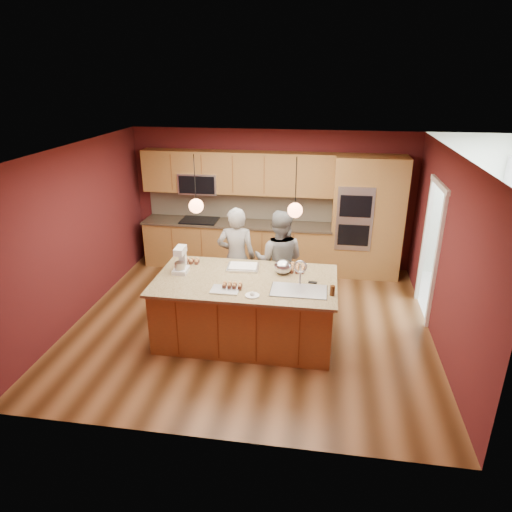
% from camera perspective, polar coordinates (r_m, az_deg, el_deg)
% --- Properties ---
extents(floor, '(5.50, 5.50, 0.00)m').
position_cam_1_polar(floor, '(7.31, -0.61, -8.32)').
color(floor, '#452711').
rests_on(floor, ground).
extents(ceiling, '(5.50, 5.50, 0.00)m').
position_cam_1_polar(ceiling, '(6.38, -0.71, 13.08)').
color(ceiling, silver).
rests_on(ceiling, ground).
extents(wall_back, '(5.50, 0.00, 5.50)m').
position_cam_1_polar(wall_back, '(9.09, 1.94, 7.09)').
color(wall_back, '#501719').
rests_on(wall_back, ground).
extents(wall_front, '(5.50, 0.00, 5.50)m').
position_cam_1_polar(wall_front, '(4.52, -5.92, -9.38)').
color(wall_front, '#501719').
rests_on(wall_front, ground).
extents(wall_left, '(0.00, 5.00, 5.00)m').
position_cam_1_polar(wall_left, '(7.65, -21.45, 2.63)').
color(wall_left, '#501719').
rests_on(wall_left, ground).
extents(wall_right, '(0.00, 5.00, 5.00)m').
position_cam_1_polar(wall_right, '(6.86, 22.63, 0.29)').
color(wall_right, '#501719').
rests_on(wall_right, ground).
extents(cabinet_run, '(3.74, 0.64, 2.30)m').
position_cam_1_polar(cabinet_run, '(9.05, -2.57, 4.61)').
color(cabinet_run, olive).
rests_on(cabinet_run, floor).
extents(oven_column, '(1.30, 0.62, 2.30)m').
position_cam_1_polar(oven_column, '(8.83, 13.70, 4.67)').
color(oven_column, olive).
rests_on(oven_column, floor).
extents(doorway_trim, '(0.08, 1.11, 2.20)m').
position_cam_1_polar(doorway_trim, '(7.69, 20.90, 0.41)').
color(doorway_trim, white).
rests_on(doorway_trim, wall_right).
extents(pendant_left, '(0.20, 0.20, 0.80)m').
position_cam_1_polar(pendant_left, '(6.29, -7.49, 6.26)').
color(pendant_left, black).
rests_on(pendant_left, ceiling).
extents(pendant_right, '(0.20, 0.20, 0.80)m').
position_cam_1_polar(pendant_right, '(6.06, 4.90, 5.76)').
color(pendant_right, black).
rests_on(pendant_right, ceiling).
extents(island, '(2.59, 1.45, 1.33)m').
position_cam_1_polar(island, '(6.71, -1.16, -6.53)').
color(island, olive).
rests_on(island, floor).
extents(person_left, '(0.66, 0.46, 1.72)m').
position_cam_1_polar(person_left, '(7.48, -2.45, -0.26)').
color(person_left, black).
rests_on(person_left, floor).
extents(person_right, '(0.87, 0.70, 1.70)m').
position_cam_1_polar(person_right, '(7.38, 2.90, -0.64)').
color(person_right, gray).
rests_on(person_right, floor).
extents(stand_mixer, '(0.21, 0.29, 0.39)m').
position_cam_1_polar(stand_mixer, '(6.76, -9.39, -0.66)').
color(stand_mixer, silver).
rests_on(stand_mixer, island).
extents(sheet_cake, '(0.49, 0.38, 0.05)m').
position_cam_1_polar(sheet_cake, '(6.85, -1.63, -1.38)').
color(sheet_cake, silver).
rests_on(sheet_cake, island).
extents(cooling_rack, '(0.38, 0.27, 0.02)m').
position_cam_1_polar(cooling_rack, '(6.19, -3.88, -4.23)').
color(cooling_rack, silver).
rests_on(cooling_rack, island).
extents(mixing_bowl, '(0.26, 0.26, 0.22)m').
position_cam_1_polar(mixing_bowl, '(6.66, 3.39, -1.34)').
color(mixing_bowl, silver).
rests_on(mixing_bowl, island).
extents(plate, '(0.19, 0.19, 0.01)m').
position_cam_1_polar(plate, '(6.03, -0.48, -4.95)').
color(plate, silver).
rests_on(plate, island).
extents(tumbler, '(0.07, 0.07, 0.14)m').
position_cam_1_polar(tumbler, '(6.11, 9.52, -4.28)').
color(tumbler, '#3C1D0B').
rests_on(tumbler, island).
extents(phone, '(0.13, 0.08, 0.01)m').
position_cam_1_polar(phone, '(6.44, 7.10, -3.29)').
color(phone, black).
rests_on(phone, island).
extents(cupcakes_left, '(0.24, 0.16, 0.07)m').
position_cam_1_polar(cupcakes_left, '(7.10, -8.04, -0.59)').
color(cupcakes_left, '#B87D45').
rests_on(cupcakes_left, island).
extents(cupcakes_rack, '(0.29, 0.14, 0.06)m').
position_cam_1_polar(cupcakes_rack, '(6.22, -3.00, -3.64)').
color(cupcakes_rack, '#B87D45').
rests_on(cupcakes_rack, island).
extents(cupcakes_right, '(0.32, 0.32, 0.07)m').
position_cam_1_polar(cupcakes_right, '(6.81, 4.86, -1.46)').
color(cupcakes_right, '#B87D45').
rests_on(cupcakes_right, island).
extents(dryer, '(0.74, 0.75, 0.93)m').
position_cam_1_polar(dryer, '(8.99, 28.84, -1.91)').
color(dryer, silver).
rests_on(dryer, floor).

